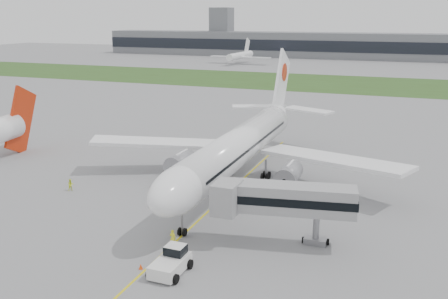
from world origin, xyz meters
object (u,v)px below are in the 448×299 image
at_px(airliner, 241,144).
at_px(jet_bridge, 280,199).
at_px(pushback_tug, 171,261).
at_px(neighbor_aircraft, 1,129).
at_px(ground_crew_near, 173,238).

relative_size(airliner, jet_bridge, 3.70).
height_order(pushback_tug, neighbor_aircraft, neighbor_aircraft).
distance_m(airliner, ground_crew_near, 23.13).
bearing_deg(ground_crew_near, pushback_tug, 114.34).
bearing_deg(jet_bridge, airliner, 110.00).
distance_m(pushback_tug, neighbor_aircraft, 51.21).
bearing_deg(neighbor_aircraft, ground_crew_near, -32.27).
xyz_separation_m(pushback_tug, neighbor_aircraft, (-44.45, 25.14, 3.88)).
relative_size(pushback_tug, neighbor_aircraft, 0.30).
distance_m(ground_crew_near, neighbor_aircraft, 46.97).
bearing_deg(neighbor_aircraft, jet_bridge, -23.24).
distance_m(airliner, neighbor_aircraft, 42.03).
height_order(airliner, neighbor_aircraft, airliner).
bearing_deg(airliner, jet_bridge, -59.88).
distance_m(jet_bridge, ground_crew_near, 11.96).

